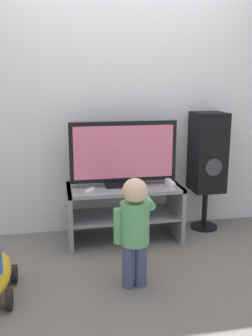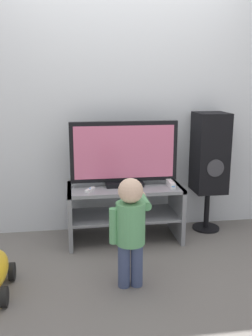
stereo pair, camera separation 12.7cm
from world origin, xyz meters
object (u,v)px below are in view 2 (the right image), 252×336
object	(u,v)px
remote_primary	(90,190)
speaker_tower	(210,155)
child	(131,224)
television	(124,154)
game_console	(171,184)

from	to	relation	value
remote_primary	speaker_tower	world-z (taller)	speaker_tower
child	television	bearing A→B (deg)	85.03
game_console	child	world-z (taller)	child
remote_primary	television	bearing A→B (deg)	22.96
game_console	remote_primary	xyz separation A→B (m)	(-0.71, -0.03, -0.01)
television	speaker_tower	size ratio (longest dim) A/B	0.84
game_console	speaker_tower	distance (m)	0.51
television	child	xyz separation A→B (m)	(-0.07, -0.82, -0.32)
game_console	remote_primary	distance (m)	0.72
television	game_console	bearing A→B (deg)	-14.83
game_console	speaker_tower	bearing A→B (deg)	24.95
television	remote_primary	distance (m)	0.43
television	speaker_tower	distance (m)	0.83
child	speaker_tower	world-z (taller)	speaker_tower
television	remote_primary	bearing A→B (deg)	-157.04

